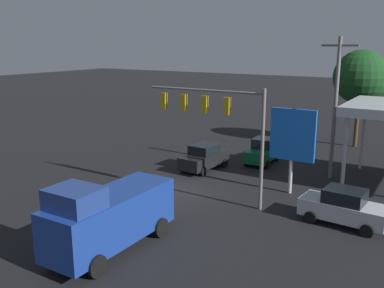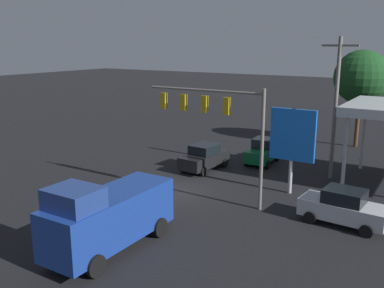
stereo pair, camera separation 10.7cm
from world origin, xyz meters
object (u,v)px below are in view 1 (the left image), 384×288
hatchback_crossing (263,151)px  delivery_truck (108,216)px  utility_pole (335,106)px  street_tree (361,77)px  traffic_signal_assembly (215,114)px  sedan_waiting (344,207)px  price_sign (293,137)px  sedan_far (204,157)px

hatchback_crossing → delivery_truck: 17.53m
utility_pole → street_tree: size_ratio=1.11×
utility_pole → delivery_truck: (5.84, 16.38, -3.48)m
traffic_signal_assembly → sedan_waiting: 8.74m
price_sign → sedan_far: (7.27, -1.64, -2.71)m
street_tree → utility_pole: bearing=92.6°
hatchback_crossing → utility_pole: bearing=74.7°
sedan_waiting → delivery_truck: 12.14m
utility_pole → price_sign: utility_pole is taller
hatchback_crossing → street_tree: 12.23m
traffic_signal_assembly → sedan_waiting: size_ratio=1.69×
price_sign → hatchback_crossing: 7.55m
sedan_waiting → street_tree: (3.12, -18.54, 5.41)m
delivery_truck → street_tree: size_ratio=0.77×
utility_pole → price_sign: (1.39, 4.50, -1.51)m
traffic_signal_assembly → delivery_truck: size_ratio=1.13×
hatchback_crossing → sedan_waiting: (-8.24, 8.84, 0.00)m
traffic_signal_assembly → street_tree: bearing=-103.3°
traffic_signal_assembly → price_sign: size_ratio=1.41×
price_sign → delivery_truck: price_sign is taller
sedan_far → delivery_truck: delivery_truck is taller
sedan_far → delivery_truck: 13.82m
price_sign → sedan_waiting: 5.81m
sedan_far → utility_pole: bearing=112.5°
utility_pole → delivery_truck: bearing=70.4°
price_sign → traffic_signal_assembly: bearing=44.6°
traffic_signal_assembly → utility_pole: bearing=-121.8°
utility_pole → sedan_far: 10.05m
price_sign → sedan_far: size_ratio=1.20×
street_tree → hatchback_crossing: bearing=62.2°
price_sign → sedan_far: bearing=-12.7°
sedan_far → hatchback_crossing: (-3.04, -4.00, -0.00)m
traffic_signal_assembly → price_sign: bearing=-135.4°
traffic_signal_assembly → street_tree: size_ratio=0.87×
traffic_signal_assembly → street_tree: 19.43m
hatchback_crossing → street_tree: size_ratio=0.44×
traffic_signal_assembly → street_tree: (-4.48, -18.88, 1.10)m
traffic_signal_assembly → hatchback_crossing: traffic_signal_assembly is taller
traffic_signal_assembly → utility_pole: (-4.98, -8.04, -0.09)m
sedan_far → hatchback_crossing: hatchback_crossing is taller
delivery_truck → hatchback_crossing: bearing=179.3°
utility_pole → price_sign: 4.94m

